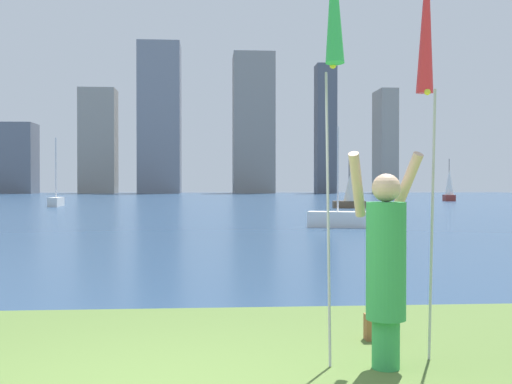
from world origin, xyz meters
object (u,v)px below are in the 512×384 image
(kite_flag_right, at_px, (426,24))
(bag, at_px, (376,327))
(sailboat_3, at_px, (56,201))
(sailboat_6, at_px, (338,219))
(person, at_px, (386,262))
(kite_flag_left, at_px, (334,9))
(sailboat_5, at_px, (449,188))
(sailboat_4, at_px, (351,189))

(kite_flag_right, distance_m, bag, 3.05)
(sailboat_3, relative_size, sailboat_6, 1.34)
(person, relative_size, sailboat_6, 0.50)
(kite_flag_left, bearing_deg, sailboat_6, 78.28)
(person, xyz_separation_m, bag, (0.18, 0.99, -0.80))
(bag, xyz_separation_m, sailboat_6, (3.06, 16.87, 0.19))
(sailboat_5, relative_size, sailboat_6, 1.09)
(person, xyz_separation_m, sailboat_3, (-12.81, 41.45, -0.54))
(person, bearing_deg, kite_flag_right, 49.39)
(person, height_order, sailboat_5, sailboat_5)
(person, relative_size, kite_flag_left, 0.50)
(sailboat_5, bearing_deg, sailboat_4, -128.44)
(sailboat_4, bearing_deg, kite_flag_left, -102.99)
(sailboat_4, bearing_deg, sailboat_3, 167.85)
(sailboat_3, relative_size, sailboat_5, 1.23)
(sailboat_3, distance_m, sailboat_6, 28.53)
(person, bearing_deg, sailboat_3, 121.05)
(kite_flag_left, distance_m, bag, 3.22)
(bag, relative_size, sailboat_6, 0.07)
(person, distance_m, sailboat_3, 43.38)
(kite_flag_right, relative_size, sailboat_6, 1.03)
(bag, bearing_deg, kite_flag_right, -65.76)
(person, bearing_deg, bag, 93.49)
(kite_flag_right, distance_m, sailboat_6, 17.96)
(person, bearing_deg, sailboat_4, 91.58)
(kite_flag_right, distance_m, sailboat_4, 37.44)
(kite_flag_left, height_order, sailboat_5, sailboat_5)
(kite_flag_left, xyz_separation_m, sailboat_4, (8.54, 37.02, -1.81))
(bag, relative_size, sailboat_4, 0.07)
(kite_flag_left, height_order, sailboat_4, kite_flag_left)
(person, xyz_separation_m, sailboat_6, (3.24, 17.86, -0.61))
(sailboat_4, bearing_deg, kite_flag_right, -101.71)
(sailboat_5, distance_m, sailboat_6, 40.64)
(person, distance_m, sailboat_5, 58.26)
(bag, bearing_deg, sailboat_3, 107.80)
(kite_flag_left, distance_m, kite_flag_right, 1.04)
(kite_flag_left, bearing_deg, kite_flag_right, 23.15)
(sailboat_6, bearing_deg, sailboat_4, 75.83)
(sailboat_5, bearing_deg, sailboat_6, -116.95)
(person, height_order, sailboat_3, sailboat_3)
(person, height_order, bag, person)
(kite_flag_right, relative_size, sailboat_4, 1.06)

